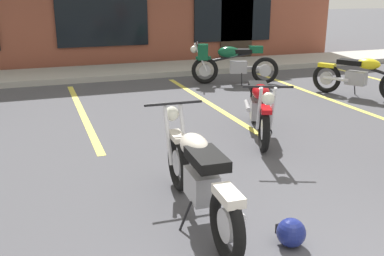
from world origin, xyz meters
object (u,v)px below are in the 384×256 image
(motorcycle_black_cruiser, at_px, (230,62))
(helmet_on_pavement, at_px, (291,232))
(motorcycle_blue_standard, at_px, (259,107))
(motorcycle_silver_naked, at_px, (361,76))
(motorcycle_foreground_classic, at_px, (198,175))

(motorcycle_black_cruiser, distance_m, helmet_on_pavement, 7.09)
(motorcycle_black_cruiser, distance_m, motorcycle_blue_standard, 3.99)
(helmet_on_pavement, bearing_deg, motorcycle_silver_naked, 45.08)
(motorcycle_foreground_classic, bearing_deg, motorcycle_silver_naked, 36.31)
(motorcycle_foreground_classic, xyz_separation_m, motorcycle_blue_standard, (1.78, 2.11, 0.00))
(motorcycle_black_cruiser, relative_size, helmet_on_pavement, 7.77)
(motorcycle_foreground_classic, bearing_deg, motorcycle_blue_standard, 49.85)
(motorcycle_silver_naked, bearing_deg, motorcycle_foreground_classic, -143.69)
(motorcycle_foreground_classic, xyz_separation_m, helmet_on_pavement, (0.59, -0.74, -0.33))
(motorcycle_foreground_classic, relative_size, motorcycle_silver_naked, 1.12)
(motorcycle_foreground_classic, height_order, helmet_on_pavement, motorcycle_foreground_classic)
(motorcycle_silver_naked, bearing_deg, motorcycle_black_cruiser, 131.14)
(motorcycle_foreground_classic, distance_m, motorcycle_blue_standard, 2.76)
(motorcycle_blue_standard, relative_size, helmet_on_pavement, 7.69)
(motorcycle_blue_standard, bearing_deg, motorcycle_silver_naked, 25.83)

